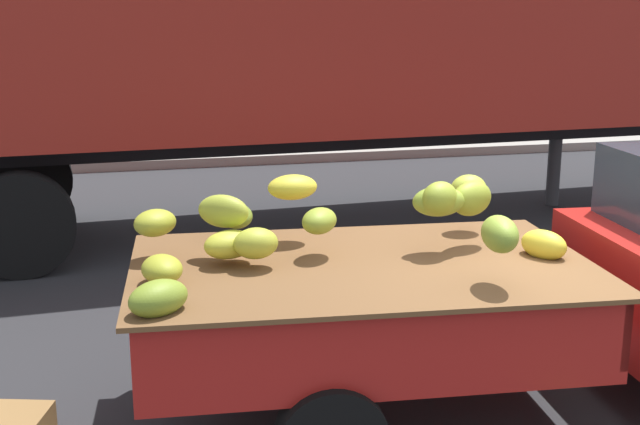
% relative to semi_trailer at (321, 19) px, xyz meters
% --- Properties ---
extents(ground, '(220.00, 220.00, 0.00)m').
position_rel_semi_trailer_xyz_m(ground, '(0.52, -5.35, -2.54)').
color(ground, '#28282B').
extents(curb_strip, '(80.00, 0.80, 0.16)m').
position_rel_semi_trailer_xyz_m(curb_strip, '(0.52, 4.51, -2.46)').
color(curb_strip, gray).
rests_on(curb_strip, ground).
extents(semi_trailer, '(12.12, 3.21, 3.95)m').
position_rel_semi_trailer_xyz_m(semi_trailer, '(0.00, 0.00, 0.00)').
color(semi_trailer, maroon).
rests_on(semi_trailer, ground).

